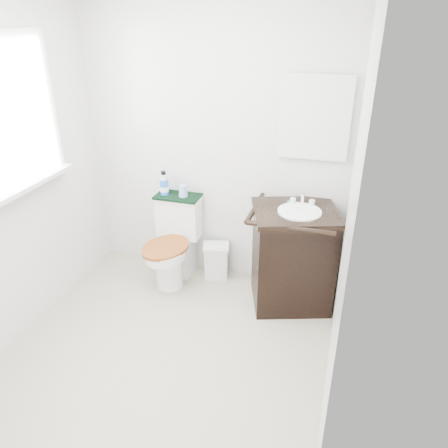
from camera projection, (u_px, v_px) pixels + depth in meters
The scene contains 12 objects.
floor at pixel (163, 357), 3.03m from camera, with size 2.40×2.40×0.00m, color #B0A58D.
wall_back at pixel (214, 142), 3.52m from camera, with size 2.40×2.40×0.00m, color silver.
wall_right at pixel (347, 222), 2.21m from camera, with size 2.40×2.40×0.00m, color silver.
window at pixel (12, 115), 2.83m from camera, with size 0.02×0.70×0.90m, color white.
mirror at pixel (315, 118), 3.19m from camera, with size 0.50×0.02×0.60m, color silver.
toilet at pixel (175, 245), 3.79m from camera, with size 0.43×0.64×0.72m.
vanity at pixel (293, 255), 3.42m from camera, with size 0.76×0.70×0.92m.
trash_bin at pixel (216, 261), 3.86m from camera, with size 0.26×0.23×0.32m.
towel at pixel (178, 196), 3.71m from camera, with size 0.38×0.22×0.02m, color black.
mouthwash_bottle at pixel (164, 184), 3.69m from camera, with size 0.07×0.07×0.21m.
cup at pixel (183, 191), 3.67m from camera, with size 0.08×0.08×0.10m, color #84A7D8.
soap_bar at pixel (292, 201), 3.37m from camera, with size 0.07×0.05×0.02m, color #197B6F.
Camera 1 is at (1.07, -2.08, 2.18)m, focal length 35.00 mm.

